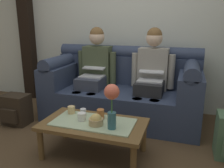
% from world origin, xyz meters
% --- Properties ---
extents(ground_plane, '(14.00, 14.00, 0.00)m').
position_xyz_m(ground_plane, '(0.00, 0.00, 0.00)').
color(ground_plane, '#4C3823').
extents(back_wall_patterned, '(6.00, 0.12, 2.90)m').
position_xyz_m(back_wall_patterned, '(0.00, 1.70, 1.45)').
color(back_wall_patterned, silver).
rests_on(back_wall_patterned, ground_plane).
extents(timber_pillar, '(0.20, 0.20, 2.90)m').
position_xyz_m(timber_pillar, '(-1.76, 1.58, 1.45)').
color(timber_pillar, black).
rests_on(timber_pillar, ground_plane).
extents(couch, '(2.03, 0.88, 0.96)m').
position_xyz_m(couch, '(0.00, 1.17, 0.37)').
color(couch, '#2D3851').
rests_on(couch, ground_plane).
extents(person_left, '(0.56, 0.67, 1.22)m').
position_xyz_m(person_left, '(-0.39, 1.16, 0.66)').
color(person_left, '#383D4C').
rests_on(person_left, ground_plane).
extents(person_right, '(0.56, 0.67, 1.22)m').
position_xyz_m(person_right, '(0.39, 1.17, 0.66)').
color(person_right, '#232326').
rests_on(person_right, ground_plane).
extents(coffee_table, '(1.01, 0.56, 0.36)m').
position_xyz_m(coffee_table, '(0.00, 0.15, 0.31)').
color(coffee_table, brown).
rests_on(coffee_table, ground_plane).
extents(flower_vase, '(0.14, 0.14, 0.41)m').
position_xyz_m(flower_vase, '(0.22, 0.07, 0.63)').
color(flower_vase, '#336672').
rests_on(flower_vase, coffee_table).
extents(snack_bowl, '(0.14, 0.14, 0.11)m').
position_xyz_m(snack_bowl, '(0.05, 0.10, 0.40)').
color(snack_bowl, tan).
rests_on(snack_bowl, coffee_table).
extents(cup_near_left, '(0.08, 0.08, 0.08)m').
position_xyz_m(cup_near_left, '(-0.12, 0.14, 0.40)').
color(cup_near_left, white).
rests_on(cup_near_left, coffee_table).
extents(cup_near_right, '(0.08, 0.08, 0.08)m').
position_xyz_m(cup_near_right, '(-0.30, 0.28, 0.40)').
color(cup_near_right, '#DBB77A').
rests_on(cup_near_right, coffee_table).
extents(cup_far_center, '(0.06, 0.06, 0.08)m').
position_xyz_m(cup_far_center, '(-0.15, 0.24, 0.40)').
color(cup_far_center, silver).
rests_on(cup_far_center, coffee_table).
extents(cup_far_left, '(0.07, 0.07, 0.09)m').
position_xyz_m(cup_far_left, '(0.04, 0.25, 0.41)').
color(cup_far_left, '#B26633').
rests_on(cup_far_left, coffee_table).
extents(backpack_left, '(0.33, 0.28, 0.39)m').
position_xyz_m(backpack_left, '(-1.24, 0.52, 0.19)').
color(backpack_left, '#2D2319').
rests_on(backpack_left, ground_plane).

